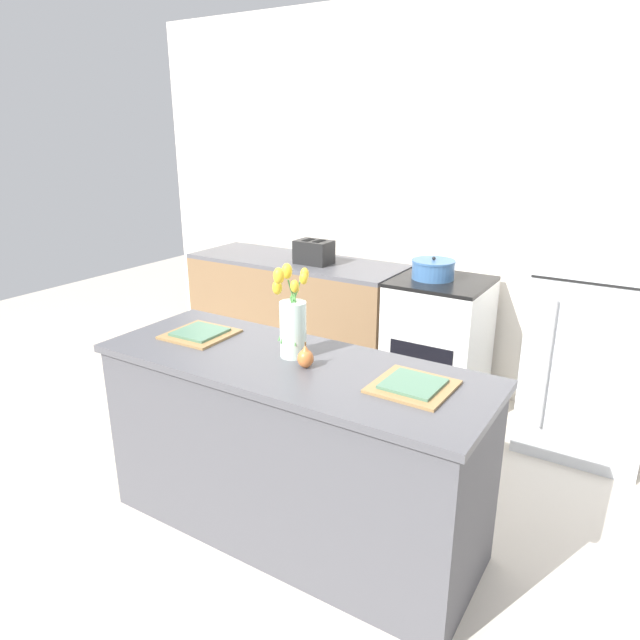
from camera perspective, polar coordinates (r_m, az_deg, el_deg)
The scene contains 12 objects.
ground_plane at distance 2.97m, azimuth -2.73°, elevation -20.06°, with size 10.00×10.00×0.00m, color beige.
back_wall at distance 4.14m, azimuth 13.19°, elevation 11.19°, with size 5.20×0.08×2.70m.
kitchen_island at distance 2.71m, azimuth -2.87°, elevation -12.75°, with size 1.80×0.66×0.88m.
back_counter at distance 4.46m, azimuth -2.35°, elevation 0.36°, with size 1.68×0.60×0.91m.
stove_range at distance 3.96m, azimuth 11.67°, elevation -2.45°, with size 0.60×0.61×0.91m.
refrigerator at distance 3.63m, azimuth 26.22°, elevation 1.13°, with size 0.68×0.67×1.76m.
flower_vase at distance 2.51m, azimuth -2.78°, elevation -0.10°, with size 0.15×0.15×0.42m.
pear_figurine at distance 2.43m, azimuth -1.46°, elevation -3.76°, with size 0.07×0.07×0.12m.
plate_setting_left at distance 2.87m, azimuth -11.92°, elevation -1.32°, with size 0.31×0.31×0.02m.
plate_setting_right at distance 2.29m, azimuth 9.27°, elevation -6.49°, with size 0.31×0.31×0.02m.
toaster at distance 4.18m, azimuth -0.62°, elevation 6.81°, with size 0.28×0.18×0.17m.
cooking_pot at distance 3.83m, azimuth 11.25°, elevation 4.99°, with size 0.28×0.28×0.15m.
Camera 1 is at (1.34, -1.89, 1.86)m, focal length 32.00 mm.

